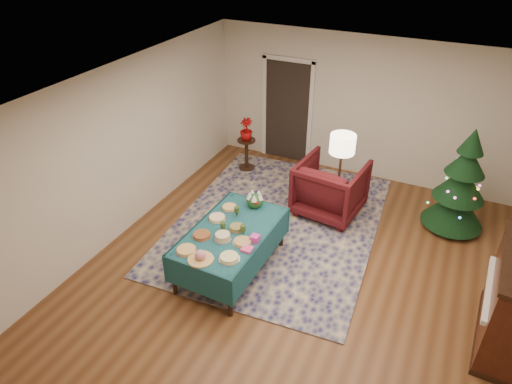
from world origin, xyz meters
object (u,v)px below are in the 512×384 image
at_px(side_table, 247,155).
at_px(buffet_table, 231,238).
at_px(potted_plant, 246,134).
at_px(floor_lamp, 342,150).
at_px(christmas_tree, 461,185).
at_px(gift_box, 255,238).
at_px(armchair, 331,185).

bearing_deg(side_table, buffet_table, -67.59).
xyz_separation_m(buffet_table, potted_plant, (-1.16, 2.81, 0.21)).
xyz_separation_m(floor_lamp, side_table, (-2.18, 1.06, -1.07)).
relative_size(side_table, potted_plant, 1.46).
bearing_deg(side_table, christmas_tree, -4.51).
bearing_deg(buffet_table, christmas_tree, 41.75).
relative_size(gift_box, christmas_tree, 0.06).
height_order(armchair, floor_lamp, floor_lamp).
bearing_deg(side_table, gift_box, -61.34).
bearing_deg(potted_plant, buffet_table, -67.59).
xyz_separation_m(side_table, christmas_tree, (3.96, -0.31, 0.48)).
bearing_deg(christmas_tree, side_table, 175.49).
bearing_deg(christmas_tree, gift_box, -132.86).
bearing_deg(gift_box, side_table, 118.66).
distance_m(gift_box, armchair, 2.15).
relative_size(floor_lamp, side_table, 2.51).
relative_size(gift_box, potted_plant, 0.25).
bearing_deg(christmas_tree, floor_lamp, -157.32).
bearing_deg(armchair, christmas_tree, -160.50).
relative_size(buffet_table, armchair, 1.69).
relative_size(floor_lamp, christmas_tree, 0.92).
height_order(floor_lamp, side_table, floor_lamp).
distance_m(armchair, potted_plant, 2.14).
height_order(buffet_table, christmas_tree, christmas_tree).
distance_m(armchair, floor_lamp, 0.91).
bearing_deg(floor_lamp, potted_plant, 154.15).
bearing_deg(floor_lamp, gift_box, -108.32).
bearing_deg(side_table, floor_lamp, -25.85).
bearing_deg(armchair, gift_box, 85.24).
relative_size(armchair, christmas_tree, 0.60).
bearing_deg(armchair, potted_plant, -15.13).
height_order(gift_box, potted_plant, potted_plant).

